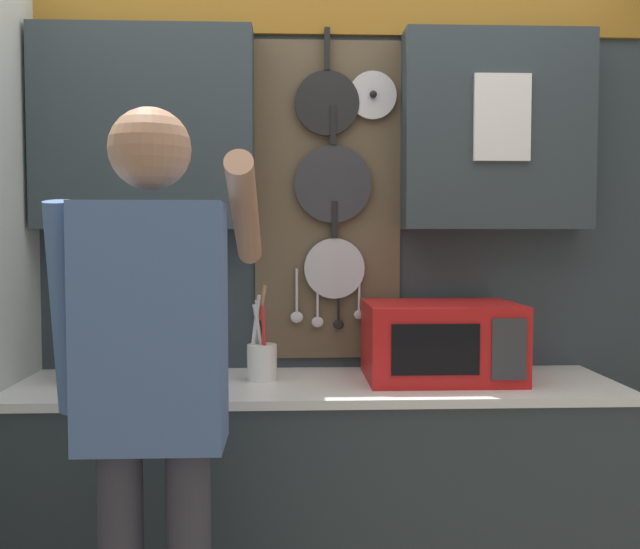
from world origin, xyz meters
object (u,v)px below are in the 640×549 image
(microwave, at_px, (441,341))
(person, at_px, (154,374))
(knife_block, at_px, (90,357))
(utensil_crock, at_px, (262,357))

(microwave, distance_m, person, 1.10)
(knife_block, bearing_deg, microwave, -0.03)
(microwave, relative_size, utensil_crock, 1.58)
(knife_block, height_order, utensil_crock, utensil_crock)
(person, bearing_deg, knife_block, 118.56)
(microwave, relative_size, knife_block, 2.08)
(utensil_crock, height_order, person, person)
(knife_block, xyz_separation_m, utensil_crock, (0.60, 0.00, -0.01))
(knife_block, bearing_deg, person, -61.44)
(utensil_crock, bearing_deg, person, -112.75)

